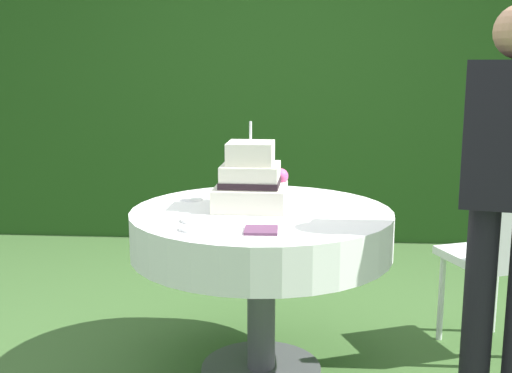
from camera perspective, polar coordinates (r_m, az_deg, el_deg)
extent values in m
plane|color=#3D602D|center=(3.03, 0.47, -16.22)|extent=(20.00, 20.00, 0.00)
cube|color=#234C19|center=(5.16, 2.40, 8.96)|extent=(6.55, 0.56, 2.40)
cylinder|color=#4C4C51|center=(3.03, 0.47, -16.05)|extent=(0.55, 0.55, 0.02)
cylinder|color=#4C4C51|center=(2.88, 0.48, -9.78)|extent=(0.13, 0.13, 0.73)
cylinder|color=olive|center=(2.77, 0.49, -2.48)|extent=(1.12, 1.12, 0.03)
cylinder|color=white|center=(2.79, 0.49, -4.04)|extent=(1.15, 1.15, 0.19)
cube|color=silver|center=(2.81, -0.48, -0.92)|extent=(0.32, 0.32, 0.10)
cube|color=silver|center=(2.79, -0.49, 1.04)|extent=(0.26, 0.26, 0.10)
cube|color=black|center=(2.79, -0.48, 0.41)|extent=(0.26, 0.26, 0.03)
cube|color=silver|center=(2.77, -0.49, 3.03)|extent=(0.20, 0.20, 0.10)
sphere|color=#E04C8C|center=(2.90, 2.24, 0.95)|extent=(0.07, 0.07, 0.07)
cylinder|color=silver|center=(2.76, -0.49, 4.97)|extent=(0.01, 0.01, 0.09)
cylinder|color=white|center=(2.98, -5.76, -1.11)|extent=(0.10, 0.10, 0.01)
cylinder|color=white|center=(2.45, -5.78, -3.76)|extent=(0.10, 0.10, 0.01)
cylinder|color=white|center=(2.94, 6.00, -1.29)|extent=(0.12, 0.12, 0.01)
cylinder|color=white|center=(2.58, -5.45, -2.99)|extent=(0.12, 0.12, 0.01)
cube|color=#603856|center=(2.42, 0.46, -3.95)|extent=(0.13, 0.13, 0.01)
cylinder|color=white|center=(3.56, 20.70, -8.78)|extent=(0.03, 0.03, 0.45)
cylinder|color=white|center=(3.38, 16.33, -9.56)|extent=(0.03, 0.03, 0.45)
cylinder|color=white|center=(3.14, 19.59, -11.39)|extent=(0.03, 0.03, 0.45)
cube|color=white|center=(3.27, 20.47, -5.98)|extent=(0.52, 0.52, 0.04)
cylinder|color=black|center=(2.71, 19.38, -10.45)|extent=(0.12, 0.12, 0.85)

